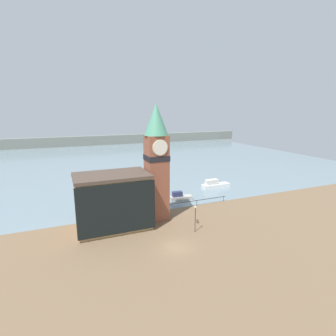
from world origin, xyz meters
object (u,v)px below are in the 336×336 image
(boat_near, at_px, (180,197))
(boat_far, at_px, (215,185))
(lamp_post, at_px, (195,214))
(pier_building, at_px, (113,201))
(clock_tower, at_px, (157,160))
(mooring_bollard_near, at_px, (197,221))

(boat_near, bearing_deg, boat_far, 29.01)
(boat_far, height_order, lamp_post, lamp_post)
(pier_building, bearing_deg, lamp_post, -29.49)
(clock_tower, bearing_deg, pier_building, -173.53)
(pier_building, relative_size, boat_far, 1.66)
(boat_near, bearing_deg, mooring_bollard_near, -94.49)
(pier_building, bearing_deg, boat_near, 27.28)
(clock_tower, distance_m, boat_far, 24.50)
(pier_building, bearing_deg, mooring_bollard_near, -15.60)
(boat_near, xyz_separation_m, mooring_bollard_near, (-2.17, -11.55, -0.27))
(lamp_post, bearing_deg, pier_building, 150.51)
(clock_tower, xyz_separation_m, boat_near, (7.64, 7.02, -9.68))
(pier_building, height_order, boat_near, pier_building)
(boat_far, distance_m, mooring_bollard_near, 21.37)
(pier_building, relative_size, mooring_bollard_near, 15.77)
(clock_tower, bearing_deg, lamp_post, -63.63)
(pier_building, xyz_separation_m, boat_far, (26.81, 12.74, -3.66))
(clock_tower, distance_m, mooring_bollard_near, 12.23)
(boat_near, height_order, boat_far, boat_far)
(clock_tower, xyz_separation_m, pier_building, (-7.65, -0.87, -5.94))
(clock_tower, bearing_deg, mooring_bollard_near, -39.62)
(mooring_bollard_near, bearing_deg, pier_building, 164.40)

